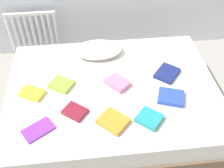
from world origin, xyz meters
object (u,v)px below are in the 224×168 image
at_px(textbook_pink, 117,83).
at_px(textbook_maroon, 75,112).
at_px(textbook_teal, 149,118).
at_px(textbook_lime, 61,84).
at_px(textbook_blue, 171,97).
at_px(textbook_orange, 113,121).
at_px(textbook_purple, 38,130).
at_px(textbook_navy, 167,73).
at_px(textbook_yellow, 32,93).
at_px(bed, 113,104).
at_px(pillow, 98,50).
at_px(radiator, 33,32).

distance_m(textbook_pink, textbook_maroon, 0.50).
height_order(textbook_teal, textbook_pink, textbook_pink).
bearing_deg(textbook_lime, textbook_blue, 16.56).
height_order(textbook_teal, textbook_lime, textbook_teal).
height_order(textbook_orange, textbook_blue, same).
relative_size(textbook_purple, textbook_blue, 1.07).
height_order(textbook_navy, textbook_purple, textbook_navy).
relative_size(textbook_yellow, textbook_orange, 0.93).
xyz_separation_m(bed, textbook_maroon, (-0.35, -0.28, 0.27)).
bearing_deg(textbook_blue, pillow, 148.57).
bearing_deg(textbook_lime, bed, 25.17).
bearing_deg(bed, radiator, 126.02).
height_order(pillow, textbook_orange, pillow).
bearing_deg(pillow, textbook_pink, -73.94).
distance_m(textbook_navy, textbook_pink, 0.51).
bearing_deg(textbook_pink, radiator, 177.92).
relative_size(bed, textbook_pink, 9.72).
distance_m(textbook_pink, textbook_blue, 0.51).
relative_size(radiator, textbook_maroon, 3.28).
distance_m(textbook_lime, textbook_orange, 0.65).
distance_m(radiator, textbook_blue, 1.98).
xyz_separation_m(radiator, textbook_maroon, (0.52, -1.48, 0.14)).
height_order(bed, pillow, pillow).
distance_m(textbook_navy, textbook_purple, 1.31).
bearing_deg(textbook_blue, textbook_purple, -149.81).
distance_m(textbook_maroon, textbook_yellow, 0.46).
relative_size(bed, textbook_navy, 8.40).
bearing_deg(bed, pillow, 100.59).
distance_m(textbook_maroon, textbook_orange, 0.34).
relative_size(bed, textbook_orange, 8.90).
height_order(radiator, textbook_yellow, radiator).
height_order(pillow, textbook_teal, pillow).
bearing_deg(textbook_yellow, textbook_navy, 33.86).
bearing_deg(bed, textbook_orange, -95.82).
bearing_deg(textbook_purple, textbook_maroon, -6.33).
height_order(textbook_pink, textbook_maroon, textbook_pink).
height_order(textbook_pink, textbook_lime, textbook_pink).
bearing_deg(textbook_pink, bed, -114.35).
distance_m(bed, radiator, 1.49).
distance_m(pillow, textbook_maroon, 0.84).
xyz_separation_m(textbook_teal, textbook_lime, (-0.73, 0.49, -0.00)).
bearing_deg(textbook_orange, textbook_purple, -135.51).
bearing_deg(radiator, textbook_pink, -52.21).
bearing_deg(textbook_lime, textbook_orange, -15.93).
xyz_separation_m(radiator, textbook_purple, (0.22, -1.64, 0.13)).
bearing_deg(textbook_maroon, textbook_navy, 60.98).
xyz_separation_m(textbook_maroon, textbook_orange, (0.31, -0.14, 0.00)).
height_order(textbook_maroon, textbook_blue, textbook_blue).
bearing_deg(radiator, textbook_maroon, -70.73).
bearing_deg(textbook_blue, textbook_navy, 100.63).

